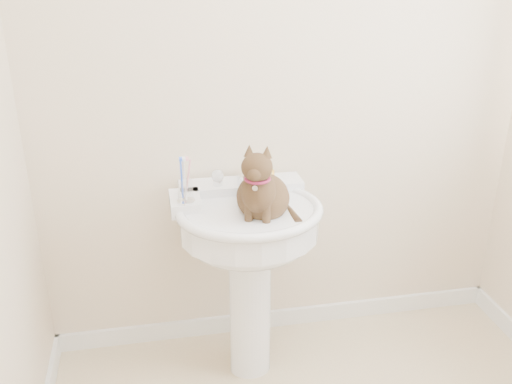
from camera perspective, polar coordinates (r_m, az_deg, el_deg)
wall_back at (r=2.48m, az=3.02°, el=11.01°), size 2.20×0.00×2.50m
baseboard_back at (r=2.97m, az=2.57°, el=-12.42°), size 2.20×0.02×0.09m
pedestal_sink at (r=2.37m, az=-0.73°, el=-4.76°), size 0.61×0.60×0.84m
faucet at (r=2.41m, az=-1.34°, el=1.60°), size 0.28×0.12×0.14m
soap_bar at (r=2.51m, az=0.64°, el=1.92°), size 0.10×0.08×0.03m
toothbrush_cup at (r=2.26m, az=-7.07°, el=0.12°), size 0.07×0.07×0.18m
cat at (r=2.22m, az=0.68°, el=-0.10°), size 0.23×0.29×0.42m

